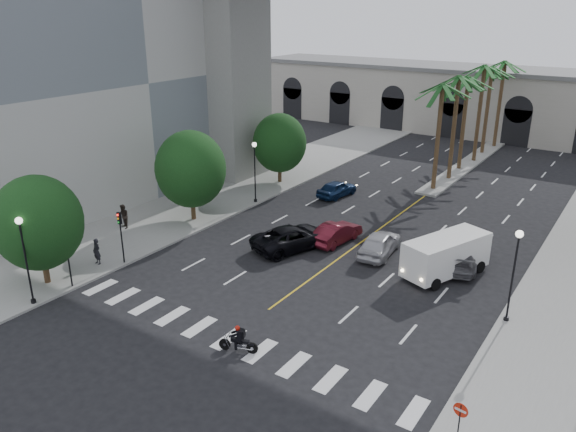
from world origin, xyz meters
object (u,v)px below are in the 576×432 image
Objects in this scene: car_c at (293,237)px; pedestrian_a at (97,251)px; car_a at (380,243)px; motorcycle_rider at (239,340)px; car_b at (336,233)px; lamp_post_left_far at (255,167)px; cargo_van at (446,254)px; pedestrian_b at (123,217)px; do_not_enter_sign at (460,418)px; car_e at (337,189)px; lamp_post_right at (514,268)px; car_d at (459,253)px; traffic_signal_near at (67,250)px; lamp_post_left_near at (25,253)px; traffic_signal_far at (121,229)px.

pedestrian_a is at bearing 67.90° from car_c.
car_c is 13.04m from pedestrian_a.
pedestrian_a reaches higher than car_a.
car_b reaches higher than motorcycle_rider.
lamp_post_left_far is 3.08× the size of pedestrian_a.
motorcycle_rider is at bearing 80.55° from car_a.
cargo_van is (4.73, -0.58, 0.60)m from car_a.
do_not_enter_sign is (28.18, -8.46, 0.65)m from pedestrian_b.
motorcycle_rider is at bearing 115.95° from car_e.
car_a is (0.77, 14.35, 0.16)m from motorcycle_rider.
lamp_post_right is 3.08× the size of pedestrian_a.
traffic_signal_near is at bearing 25.98° from car_d.
lamp_post_left_near is at bearing 66.59° from car_b.
car_d is at bearing -7.45° from lamp_post_left_far.
lamp_post_right is 2.87× the size of pedestrian_b.
lamp_post_left_near is 0.93× the size of car_d.
traffic_signal_near is 1.00× the size of traffic_signal_far.
cargo_van is (-4.72, 3.70, -1.81)m from lamp_post_right.
car_e is at bearing -54.83° from car_b.
car_d is 2.01m from cargo_van.
pedestrian_b is at bearing 3.84° from car_d.
lamp_post_left_far is (0.00, 21.00, 0.00)m from lamp_post_left_near.
do_not_enter_sign reaches higher than pedestrian_a.
lamp_post_left_near is 1.47× the size of traffic_signal_far.
lamp_post_right reaches higher than traffic_signal_far.
car_b is 16.02m from pedestrian_b.
car_c is 2.48× the size of do_not_enter_sign.
traffic_signal_near is 0.62× the size of car_c.
cargo_van is (-0.28, -1.90, 0.57)m from car_d.
motorcycle_rider is at bearing 1.93° from traffic_signal_near.
cargo_van is at bearing 35.41° from pedestrian_b.
lamp_post_left_near is 2.24× the size of do_not_enter_sign.
car_e is at bearing 76.54° from traffic_signal_far.
car_d is 0.91× the size of cargo_van.
motorcycle_rider is at bearing -3.76° from pedestrian_b.
traffic_signal_far reaches higher than pedestrian_a.
cargo_van is at bearing 151.27° from car_e.
pedestrian_a is (-6.04, -21.08, 0.29)m from car_e.
do_not_enter_sign reaches higher than pedestrian_b.
do_not_enter_sign is (13.70, -15.32, 0.99)m from car_b.
car_b is (-12.90, 4.45, -2.48)m from lamp_post_right.
lamp_post_left_near is 1.19× the size of car_b.
lamp_post_right is 27.57m from pedestrian_b.
motorcycle_rider is 16.71m from car_d.
car_b is at bearing 160.99° from lamp_post_right.
do_not_enter_sign is (23.50, -4.37, -0.78)m from traffic_signal_far.
traffic_signal_far is 6.37m from pedestrian_b.
car_d is (5.02, 1.32, 0.03)m from car_a.
car_a is 4.81m from cargo_van.
car_a is (13.35, 17.28, -2.41)m from lamp_post_left_near.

